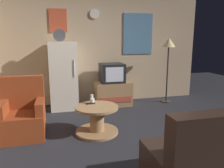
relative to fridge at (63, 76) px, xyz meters
The scene contains 11 objects.
ground_plane 2.36m from the fridge, 67.00° to the right, with size 12.00×12.00×0.00m, color #232328.
wall_with_art 1.12m from the fridge, 24.18° to the left, with size 5.20×0.12×2.62m.
fridge is the anchor object (origin of this frame).
tv_stand 1.23m from the fridge, ahead, with size 0.84×0.53×0.56m.
crt_tv 1.11m from the fridge, ahead, with size 0.54×0.51×0.44m.
standing_lamp 2.58m from the fridge, ahead, with size 0.32×0.32×1.59m.
coffee_table 1.69m from the fridge, 73.01° to the right, with size 0.72×0.72×0.47m.
wine_glass 1.41m from the fridge, 72.27° to the right, with size 0.05×0.05×0.15m, color silver.
mug_ceramic_white 1.44m from the fridge, 72.56° to the right, with size 0.08×0.08×0.09m, color silver.
remote_control 1.46m from the fridge, 74.10° to the right, with size 0.15×0.04×0.02m, color black.
armchair 1.57m from the fridge, 118.23° to the right, with size 0.68×0.68×0.96m.
Camera 1 is at (-1.03, -2.99, 1.57)m, focal length 35.77 mm.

